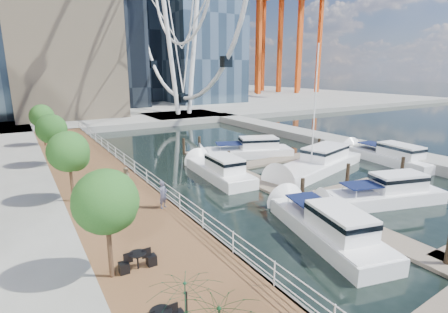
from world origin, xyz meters
TOP-DOWN VIEW (x-y plane):
  - ground at (0.00, 0.00)m, footprint 520.00×520.00m
  - boardwalk at (-9.00, 15.00)m, footprint 6.00×60.00m
  - seawall at (-6.00, 15.00)m, footprint 0.25×60.00m
  - land_far at (0.00, 102.00)m, footprint 200.00×114.00m
  - breakwater at (20.00, 20.00)m, footprint 4.00×60.00m
  - pier at (14.00, 52.00)m, footprint 14.00×12.00m
  - railing at (-6.10, 15.00)m, footprint 0.10×60.00m
  - floating_docks at (7.97, 9.98)m, footprint 16.00×34.00m
  - port_cranes at (67.67, 95.67)m, footprint 40.00×52.00m
  - street_trees at (-11.40, 14.00)m, footprint 2.60×42.60m
  - yacht_foreground at (7.87, 4.79)m, footprint 9.85×5.11m
  - pedestrian_near at (-6.82, 9.86)m, footprint 0.76×0.67m
  - pedestrian_mid at (-7.78, 14.53)m, footprint 0.87×0.95m
  - pedestrian_far at (-9.30, 32.64)m, footprint 1.19×1.12m
  - moored_yachts at (9.07, 12.27)m, footprint 22.67×34.07m

SIDE VIEW (x-z plane):
  - ground at x=0.00m, z-range 0.00..0.00m
  - yacht_foreground at x=7.87m, z-range -1.07..1.07m
  - moored_yachts at x=9.07m, z-range -5.75..5.75m
  - floating_docks at x=7.97m, z-range -0.81..1.79m
  - boardwalk at x=-9.00m, z-range 0.00..1.00m
  - seawall at x=-6.00m, z-range 0.00..1.00m
  - land_far at x=0.00m, z-range 0.00..1.00m
  - breakwater at x=20.00m, z-range 0.00..1.00m
  - pier at x=14.00m, z-range 0.00..1.00m
  - railing at x=-6.10m, z-range 1.00..2.05m
  - pedestrian_mid at x=-7.78m, z-range 1.00..2.59m
  - pedestrian_near at x=-6.82m, z-range 1.00..2.74m
  - pedestrian_far at x=-9.30m, z-range 1.00..2.97m
  - street_trees at x=-11.40m, z-range 1.99..6.59m
  - port_cranes at x=67.67m, z-range 1.00..39.00m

